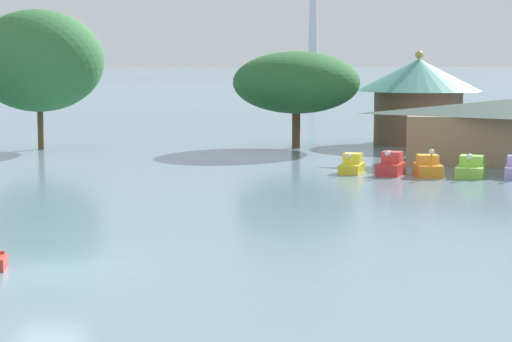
# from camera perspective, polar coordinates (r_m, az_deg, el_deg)

# --- Properties ---
(ground_plane) EXTENTS (2000.00, 2000.00, 0.00)m
(ground_plane) POSITION_cam_1_polar(r_m,az_deg,el_deg) (31.96, -13.11, -6.26)
(ground_plane) COLOR slate
(pedal_boat_yellow) EXTENTS (1.56, 2.57, 1.39)m
(pedal_boat_yellow) POSITION_cam_1_polar(r_m,az_deg,el_deg) (58.49, 6.12, 0.37)
(pedal_boat_yellow) COLOR yellow
(pedal_boat_yellow) RESTS_ON ground
(pedal_boat_red) EXTENTS (1.80, 2.63, 1.66)m
(pedal_boat_red) POSITION_cam_1_polar(r_m,az_deg,el_deg) (57.82, 8.58, 0.34)
(pedal_boat_red) COLOR red
(pedal_boat_red) RESTS_ON ground
(pedal_boat_orange) EXTENTS (1.99, 2.76, 1.83)m
(pedal_boat_orange) POSITION_cam_1_polar(r_m,az_deg,el_deg) (57.48, 10.87, 0.21)
(pedal_boat_orange) COLOR orange
(pedal_boat_orange) RESTS_ON ground
(pedal_boat_lime) EXTENTS (2.03, 3.12, 1.56)m
(pedal_boat_lime) POSITION_cam_1_polar(r_m,az_deg,el_deg) (57.97, 13.50, 0.18)
(pedal_boat_lime) COLOR #8CCC3F
(pedal_boat_lime) RESTS_ON ground
(boathouse) EXTENTS (15.40, 6.43, 4.58)m
(boathouse) POSITION_cam_1_polar(r_m,az_deg,el_deg) (65.45, 15.89, 2.51)
(boathouse) COLOR #9E7F5B
(boathouse) RESTS_ON ground
(green_roof_pavilion) EXTENTS (10.83, 10.83, 8.07)m
(green_roof_pavilion) POSITION_cam_1_polar(r_m,az_deg,el_deg) (79.65, 10.26, 4.82)
(green_roof_pavilion) COLOR brown
(green_roof_pavilion) RESTS_ON ground
(shoreline_tree_tall_left) EXTENTS (10.56, 10.56, 11.35)m
(shoreline_tree_tall_left) POSITION_cam_1_polar(r_m,az_deg,el_deg) (75.31, -13.64, 6.82)
(shoreline_tree_tall_left) COLOR brown
(shoreline_tree_tall_left) RESTS_ON ground
(shoreline_tree_mid) EXTENTS (10.54, 10.54, 8.00)m
(shoreline_tree_mid) POSITION_cam_1_polar(r_m,az_deg,el_deg) (74.68, 2.58, 5.63)
(shoreline_tree_mid) COLOR brown
(shoreline_tree_mid) RESTS_ON ground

